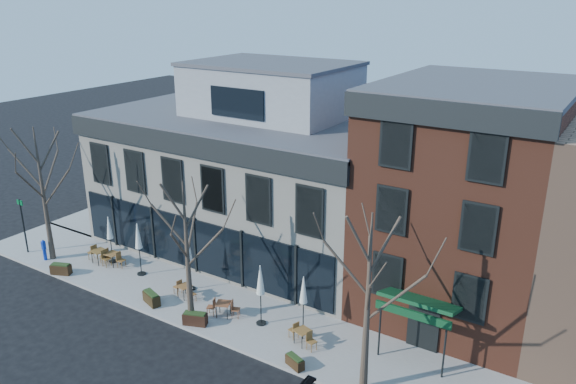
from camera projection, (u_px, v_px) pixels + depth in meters
The scene contains 24 objects.
ground at pixel (198, 275), 31.46m from camera, with size 120.00×120.00×0.00m, color black.
sidewalk_front at pixel (219, 308), 28.07m from camera, with size 33.50×4.70×0.15m, color gray.
sidewalk_side at pixel (137, 204), 41.92m from camera, with size 4.50×12.00×0.15m, color gray.
corner_building at pixel (251, 172), 33.88m from camera, with size 18.39×10.39×11.10m.
red_brick_building at pixel (467, 198), 26.93m from camera, with size 8.20×11.78×11.18m.
tree_corner at pixel (43, 193), 31.81m from camera, with size 3.93×3.98×7.92m.
tree_mid at pixel (187, 252), 25.57m from camera, with size 3.50×3.55×7.04m.
tree_right at pixel (368, 303), 20.91m from camera, with size 3.72×3.77×7.48m.
sign_pole at pixel (23, 223), 33.32m from camera, with size 0.50×0.10×3.40m.
call_box at pixel (44, 249), 32.74m from camera, with size 0.26×0.26×1.29m.
cafe_set_0 at pixel (99, 255), 32.44m from camera, with size 1.87×0.80×0.97m.
cafe_set_1 at pixel (113, 258), 32.17m from camera, with size 1.77×0.76×0.92m.
cafe_set_3 at pixel (185, 290), 28.74m from camera, with size 1.60×0.72×0.82m.
cafe_set_4 at pixel (223, 308), 27.06m from camera, with size 1.69×1.02×0.87m.
cafe_set_5 at pixel (302, 335), 24.90m from camera, with size 1.67×0.87×0.86m.
umbrella_0 at pixel (109, 230), 32.06m from camera, with size 0.45×0.45×2.83m.
umbrella_1 at pixel (138, 239), 30.55m from camera, with size 0.49×0.49×3.06m.
umbrella_2 at pixel (189, 252), 28.99m from camera, with size 0.49×0.49×3.05m.
umbrella_3 at pixel (260, 283), 25.85m from camera, with size 0.49×0.49×3.06m.
umbrella_4 at pixel (303, 293), 25.40m from camera, with size 0.45×0.45×2.79m.
planter_0 at pixel (61, 269), 31.20m from camera, with size 1.20×0.84×0.62m.
planter_1 at pixel (151, 298), 28.21m from camera, with size 1.21×0.78×0.63m.
planter_2 at pixel (195, 318), 26.41m from camera, with size 1.21×0.83×0.63m.
planter_3 at pixel (295, 362), 23.41m from camera, with size 0.98×0.66×0.51m.
Camera 1 is at (19.39, -20.97, 14.87)m, focal length 35.00 mm.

